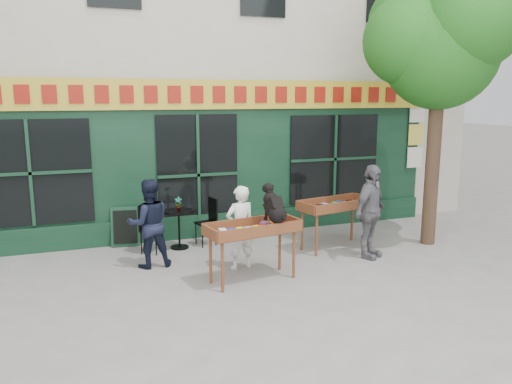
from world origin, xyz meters
TOP-DOWN VIEW (x-y plane):
  - ground at (0.00, 0.00)m, footprint 80.00×80.00m
  - building at (0.00, 5.97)m, footprint 14.00×7.26m
  - street_tree at (4.34, 0.36)m, footprint 3.05×2.90m
  - book_cart_center at (0.22, -0.48)m, footprint 1.58×0.86m
  - dog at (0.57, -0.53)m, footprint 0.43×0.65m
  - woman at (0.22, 0.17)m, footprint 0.58×0.43m
  - book_cart_right at (2.36, 0.67)m, footprint 1.60×0.93m
  - man_right at (2.66, -0.08)m, footprint 1.09×0.91m
  - bistro_table at (-0.55, 1.69)m, footprint 0.60×0.60m
  - bistro_chair_left at (-1.18, 1.64)m, footprint 0.50×0.50m
  - bistro_chair_right at (0.08, 1.76)m, footprint 0.43×0.43m
  - potted_plant at (-0.55, 1.69)m, footprint 0.16×0.13m
  - man_left at (-1.25, 0.79)m, footprint 0.78×0.62m
  - chalkboard at (-1.54, 2.19)m, footprint 0.58×0.27m

SIDE VIEW (x-z plane):
  - ground at x=0.00m, z-range 0.00..0.00m
  - chalkboard at x=-1.54m, z-range 0.01..0.79m
  - bistro_table at x=-0.55m, z-range 0.16..0.92m
  - bistro_chair_left at x=-1.18m, z-range 0.08..1.03m
  - bistro_chair_right at x=0.08m, z-range 0.08..1.03m
  - woman at x=0.22m, z-range 0.00..1.46m
  - man_left at x=-1.25m, z-range 0.00..1.56m
  - book_cart_center at x=0.22m, z-range 0.33..1.32m
  - book_cart_right at x=2.36m, z-range 0.33..1.32m
  - man_right at x=2.66m, z-range 0.00..1.75m
  - potted_plant at x=-0.55m, z-range 0.77..1.03m
  - dog at x=0.57m, z-range 0.99..1.59m
  - street_tree at x=4.34m, z-range 1.31..6.91m
  - building at x=0.00m, z-range -0.03..9.97m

